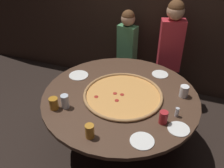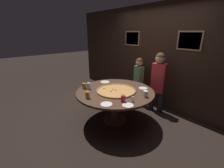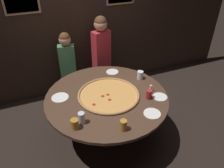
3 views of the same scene
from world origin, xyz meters
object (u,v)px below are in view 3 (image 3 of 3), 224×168
diner_far_left (101,52)px  diner_side_right (68,64)px  drink_cup_far_right (75,124)px  white_plate_right_side (160,97)px  condiment_shaker (151,88)px  white_plate_near_front (60,97)px  drink_cup_far_left (140,75)px  white_plate_left_side (112,72)px  dining_table (107,103)px  white_plate_beside_cup (152,114)px  drink_cup_beside_pizza (123,125)px  drink_cup_centre_back (82,118)px  giant_pizza (109,95)px  drink_cup_front_edge (149,94)px

diner_far_left → diner_side_right: 0.62m
drink_cup_far_right → white_plate_right_side: (1.19, 0.13, -0.06)m
condiment_shaker → white_plate_near_front: bearing=164.9°
diner_far_left → drink_cup_far_left: bearing=91.8°
drink_cup_far_right → white_plate_near_front: drink_cup_far_right is taller
white_plate_near_front → white_plate_left_side: (0.90, 0.36, 0.00)m
drink_cup_far_left → white_plate_near_front: (-1.21, -0.02, -0.06)m
white_plate_near_front → condiment_shaker: condiment_shaker is taller
white_plate_left_side → condiment_shaker: (0.29, -0.68, 0.05)m
dining_table → white_plate_beside_cup: (0.38, -0.55, 0.13)m
drink_cup_far_left → drink_cup_beside_pizza: bearing=-127.9°
white_plate_right_side → condiment_shaker: condiment_shaker is taller
drink_cup_centre_back → drink_cup_beside_pizza: 0.48m
white_plate_beside_cup → diner_far_left: diner_far_left is taller
white_plate_near_front → condiment_shaker: bearing=-15.1°
condiment_shaker → white_plate_left_side: bearing=113.2°
giant_pizza → white_plate_near_front: bearing=162.5°
drink_cup_far_left → white_plate_near_front: size_ratio=0.55×
dining_table → drink_cup_front_edge: bearing=-27.5°
giant_pizza → drink_cup_beside_pizza: (-0.08, -0.65, 0.05)m
diner_far_left → drink_cup_centre_back: bearing=45.8°
giant_pizza → drink_cup_far_right: size_ratio=6.89×
white_plate_right_side → diner_side_right: size_ratio=0.15×
white_plate_near_front → white_plate_beside_cup: same height
drink_cup_far_left → white_plate_beside_cup: bearing=-107.8°
diner_side_right → drink_cup_far_right: bearing=94.5°
diner_far_left → drink_cup_front_edge: bearing=80.5°
dining_table → drink_cup_beside_pizza: (-0.05, -0.65, 0.19)m
giant_pizza → diner_side_right: (-0.31, 1.12, -0.03)m
white_plate_right_side → white_plate_beside_cup: same height
drink_cup_far_right → drink_cup_front_edge: bearing=9.2°
white_plate_beside_cup → diner_far_left: bearing=91.7°
giant_pizza → white_plate_near_front: (-0.62, 0.20, -0.01)m
drink_cup_far_left → drink_cup_beside_pizza: drink_cup_beside_pizza is taller
drink_cup_front_edge → white_plate_left_side: size_ratio=0.65×
drink_cup_beside_pizza → white_plate_near_front: (-0.53, 0.85, -0.06)m
giant_pizza → white_plate_right_side: giant_pizza is taller
dining_table → white_plate_beside_cup: size_ratio=7.89×
drink_cup_far_right → white_plate_left_side: 1.30m
giant_pizza → drink_cup_front_edge: size_ratio=6.64×
giant_pizza → white_plate_left_side: size_ratio=4.35×
giant_pizza → condiment_shaker: 0.59m
drink_cup_front_edge → white_plate_left_side: drink_cup_front_edge is taller
drink_cup_centre_back → drink_cup_far_left: size_ratio=1.14×
drink_cup_far_right → condiment_shaker: size_ratio=1.25×
giant_pizza → drink_cup_front_edge: bearing=-29.0°
dining_table → diner_side_right: 1.16m
drink_cup_front_edge → diner_far_left: bearing=97.1°
drink_cup_front_edge → condiment_shaker: bearing=52.0°
white_plate_right_side → diner_far_left: size_ratio=0.13×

